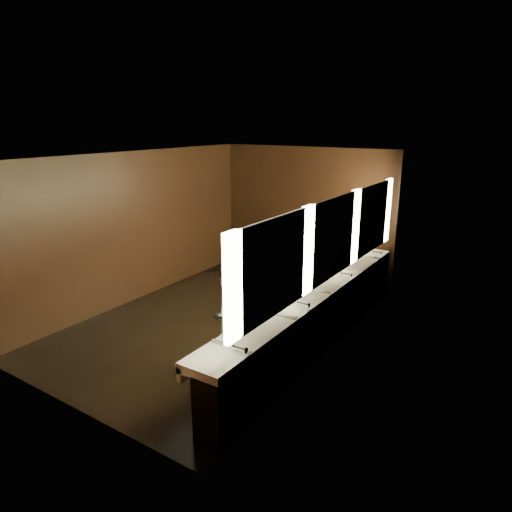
{
  "coord_description": "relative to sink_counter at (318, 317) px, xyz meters",
  "views": [
    {
      "loc": [
        4.45,
        -5.77,
        3.33
      ],
      "look_at": [
        0.68,
        0.0,
        1.27
      ],
      "focal_mm": 32.0,
      "sensor_mm": 36.0,
      "label": 1
    }
  ],
  "objects": [
    {
      "name": "wall_front",
      "position": [
        -1.79,
        -3.0,
        0.9
      ],
      "size": [
        4.0,
        0.02,
        2.8
      ],
      "primitive_type": "cube",
      "color": "black",
      "rests_on": "floor"
    },
    {
      "name": "mirror_band",
      "position": [
        0.19,
        -0.0,
        1.25
      ],
      "size": [
        0.06,
        5.03,
        1.15
      ],
      "color": "#FCF8C3",
      "rests_on": "wall_right"
    },
    {
      "name": "wall_left",
      "position": [
        -3.79,
        0.0,
        0.9
      ],
      "size": [
        0.02,
        6.0,
        2.8
      ],
      "primitive_type": "cube",
      "color": "black",
      "rests_on": "floor"
    },
    {
      "name": "wall_back",
      "position": [
        -1.79,
        3.0,
        0.9
      ],
      "size": [
        4.0,
        0.02,
        2.8
      ],
      "primitive_type": "cube",
      "color": "black",
      "rests_on": "floor"
    },
    {
      "name": "sink_counter",
      "position": [
        0.0,
        0.0,
        0.0
      ],
      "size": [
        0.55,
        5.4,
        1.01
      ],
      "color": "black",
      "rests_on": "floor"
    },
    {
      "name": "person",
      "position": [
        -0.62,
        -1.41,
        0.29
      ],
      "size": [
        0.55,
        0.67,
        1.57
      ],
      "primitive_type": "imported",
      "rotation": [
        0.0,
        0.0,
        -1.22
      ],
      "color": "#8FCDD5",
      "rests_on": "floor"
    },
    {
      "name": "floor",
      "position": [
        -1.79,
        0.0,
        -0.5
      ],
      "size": [
        6.0,
        6.0,
        0.0
      ],
      "primitive_type": "plane",
      "color": "black",
      "rests_on": "ground"
    },
    {
      "name": "wall_right",
      "position": [
        0.21,
        0.0,
        0.9
      ],
      "size": [
        0.02,
        6.0,
        2.8
      ],
      "primitive_type": "cube",
      "color": "black",
      "rests_on": "floor"
    },
    {
      "name": "ceiling",
      "position": [
        -1.79,
        0.0,
        2.3
      ],
      "size": [
        4.0,
        6.0,
        0.02
      ],
      "primitive_type": "cube",
      "color": "#2D2D2B",
      "rests_on": "wall_back"
    },
    {
      "name": "trash_bin",
      "position": [
        -0.22,
        -1.08,
        -0.24
      ],
      "size": [
        0.41,
        0.41,
        0.5
      ],
      "primitive_type": "cylinder",
      "rotation": [
        0.0,
        0.0,
        -0.34
      ],
      "color": "black",
      "rests_on": "floor"
    }
  ]
}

